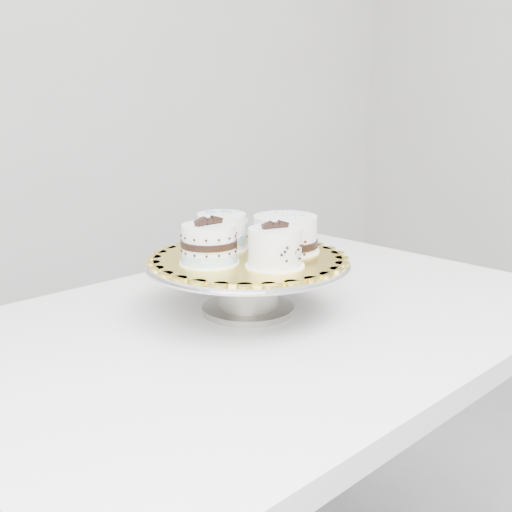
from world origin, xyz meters
TOP-DOWN VIEW (x-y plane):
  - wall_back at (0.00, 1.75)m, footprint 3.50×0.02m
  - table at (-0.08, 0.29)m, footprint 1.31×0.96m
  - cake_stand at (-0.10, 0.33)m, footprint 0.38×0.38m
  - cake_board at (-0.10, 0.33)m, footprint 0.42×0.42m
  - cake_swirl at (-0.10, 0.24)m, footprint 0.11×0.11m
  - cake_banded at (-0.18, 0.33)m, footprint 0.11×0.11m
  - cake_dots at (-0.10, 0.41)m, footprint 0.12×0.12m
  - cake_ribbon at (-0.02, 0.32)m, footprint 0.15×0.15m

SIDE VIEW (x-z plane):
  - table at x=-0.08m, z-range 0.30..1.05m
  - cake_stand at x=-0.10m, z-range 0.77..0.87m
  - cake_board at x=-0.10m, z-range 0.85..0.86m
  - cake_ribbon at x=-0.02m, z-range 0.85..0.93m
  - cake_banded at x=-0.18m, z-range 0.85..0.94m
  - cake_swirl at x=-0.10m, z-range 0.85..0.93m
  - cake_dots at x=-0.10m, z-range 0.86..0.93m
  - wall_back at x=0.00m, z-range 0.00..2.80m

